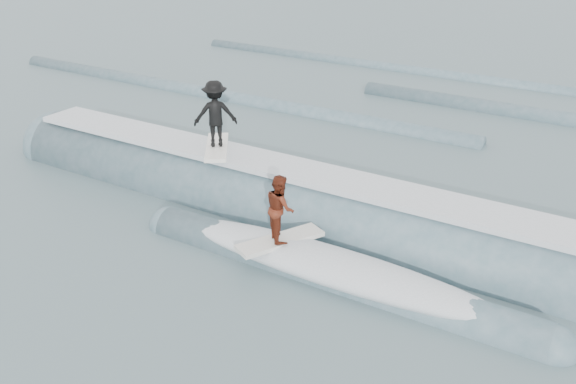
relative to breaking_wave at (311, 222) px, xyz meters
The scene contains 5 objects.
ground 6.41m from the breaking_wave, 91.88° to the right, with size 160.00×160.00×0.00m, color #3F585D.
breaking_wave is the anchor object (origin of this frame).
surfer_black 3.74m from the breaking_wave, behind, with size 1.60×1.95×1.85m.
surfer_red 2.29m from the breaking_wave, 80.25° to the right, with size 1.38×2.04×1.59m.
far_swells 11.28m from the breaking_wave, 94.52° to the left, with size 38.01×8.65×0.80m.
Camera 1 is at (7.16, -5.88, 7.35)m, focal length 40.00 mm.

